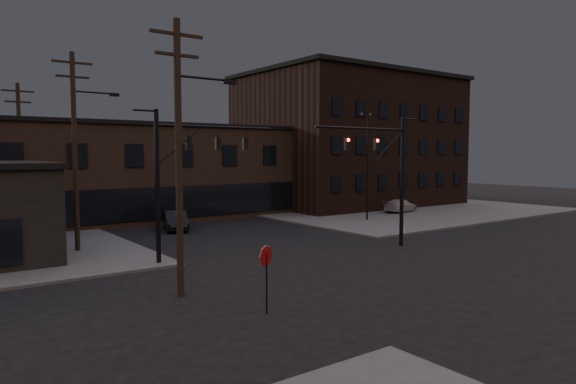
% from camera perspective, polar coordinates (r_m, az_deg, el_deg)
% --- Properties ---
extents(ground, '(140.00, 140.00, 0.00)m').
position_cam_1_polar(ground, '(25.44, 10.34, -8.85)').
color(ground, black).
rests_on(ground, ground).
extents(sidewalk_ne, '(30.00, 30.00, 0.15)m').
position_cam_1_polar(sidewalk_ne, '(56.18, 9.51, -1.57)').
color(sidewalk_ne, '#474744').
rests_on(sidewalk_ne, ground).
extents(building_row, '(40.00, 12.00, 8.00)m').
position_cam_1_polar(building_row, '(48.51, -14.36, 2.08)').
color(building_row, '#50382A').
rests_on(building_row, ground).
extents(building_right, '(22.00, 16.00, 14.00)m').
position_cam_1_polar(building_right, '(58.76, 6.79, 5.47)').
color(building_right, black).
rests_on(building_right, ground).
extents(traffic_signal_near, '(7.12, 0.24, 8.00)m').
position_cam_1_polar(traffic_signal_near, '(31.78, 11.22, 2.73)').
color(traffic_signal_near, black).
rests_on(traffic_signal_near, ground).
extents(traffic_signal_far, '(7.12, 0.24, 8.00)m').
position_cam_1_polar(traffic_signal_far, '(27.45, -11.86, 2.66)').
color(traffic_signal_far, black).
rests_on(traffic_signal_far, ground).
extents(stop_sign, '(0.72, 0.33, 2.48)m').
position_cam_1_polar(stop_sign, '(18.48, -2.43, -7.92)').
color(stop_sign, black).
rests_on(stop_sign, ground).
extents(utility_pole_near, '(3.70, 0.28, 11.00)m').
position_cam_1_polar(utility_pole_near, '(20.86, -11.89, 4.52)').
color(utility_pole_near, black).
rests_on(utility_pole_near, ground).
extents(utility_pole_mid, '(3.70, 0.28, 11.50)m').
position_cam_1_polar(utility_pole_mid, '(31.92, -22.51, 4.63)').
color(utility_pole_mid, black).
rests_on(utility_pole_mid, ground).
extents(utility_pole_far, '(2.20, 0.28, 11.00)m').
position_cam_1_polar(utility_pole_far, '(43.50, -27.62, 3.84)').
color(utility_pole_far, black).
rests_on(utility_pole_far, ground).
extents(lot_light_a, '(1.50, 0.28, 9.14)m').
position_cam_1_polar(lot_light_a, '(43.86, 8.86, 3.92)').
color(lot_light_a, black).
rests_on(lot_light_a, ground).
extents(lot_light_b, '(1.50, 0.28, 9.14)m').
position_cam_1_polar(lot_light_b, '(51.65, 9.64, 3.96)').
color(lot_light_b, black).
rests_on(lot_light_b, ground).
extents(parked_car_lot_a, '(5.00, 2.91, 1.60)m').
position_cam_1_polar(parked_car_lot_a, '(51.27, 5.92, -1.11)').
color(parked_car_lot_a, black).
rests_on(parked_car_lot_a, sidewalk_ne).
extents(parked_car_lot_b, '(4.49, 2.55, 1.23)m').
position_cam_1_polar(parked_car_lot_b, '(50.52, 12.40, -1.48)').
color(parked_car_lot_b, '#A5A4A7').
rests_on(parked_car_lot_b, sidewalk_ne).
extents(car_crossing, '(2.82, 4.71, 1.47)m').
position_cam_1_polar(car_crossing, '(39.61, -12.40, -3.09)').
color(car_crossing, black).
rests_on(car_crossing, ground).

